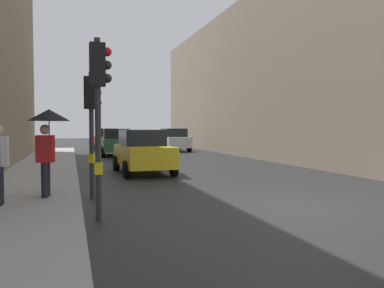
{
  "coord_description": "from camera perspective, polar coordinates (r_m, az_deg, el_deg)",
  "views": [
    {
      "loc": [
        -5.24,
        -8.08,
        1.87
      ],
      "look_at": [
        -0.31,
        7.96,
        1.14
      ],
      "focal_mm": 36.82,
      "sensor_mm": 36.0,
      "label": 1
    }
  ],
  "objects": [
    {
      "name": "ground_plane",
      "position": [
        9.81,
        15.79,
        -8.6
      ],
      "size": [
        120.0,
        120.0,
        0.0
      ],
      "primitive_type": "plane",
      "color": "#28282B"
    },
    {
      "name": "sidewalk_kerb",
      "position": [
        14.24,
        -21.63,
        -4.92
      ],
      "size": [
        2.7,
        40.0,
        0.16
      ],
      "primitive_type": "cube",
      "color": "#A8A5A0",
      "rests_on": "ground"
    },
    {
      "name": "car_red_sedan",
      "position": [
        32.0,
        -12.26,
        0.63
      ],
      "size": [
        2.04,
        4.21,
        1.76
      ],
      "color": "red",
      "rests_on": "ground"
    },
    {
      "name": "car_white_compact",
      "position": [
        30.57,
        -2.76,
        0.61
      ],
      "size": [
        2.13,
        4.26,
        1.76
      ],
      "color": "silver",
      "rests_on": "ground"
    },
    {
      "name": "traffic_light_near_left",
      "position": [
        8.01,
        -13.33,
        6.87
      ],
      "size": [
        0.43,
        0.25,
        3.61
      ],
      "color": "#2D2D2D",
      "rests_on": "ground"
    },
    {
      "name": "building_facade_right",
      "position": [
        30.53,
        15.41,
        8.22
      ],
      "size": [
        12.0,
        31.05,
        9.95
      ],
      "primitive_type": "cube",
      "color": "gray",
      "rests_on": "ground"
    },
    {
      "name": "traffic_light_near_right",
      "position": [
        10.56,
        -14.25,
        4.53
      ],
      "size": [
        0.45,
        0.35,
        3.28
      ],
      "color": "#2D2D2D",
      "rests_on": "ground"
    },
    {
      "name": "car_green_estate",
      "position": [
        26.23,
        -10.89,
        0.26
      ],
      "size": [
        2.15,
        4.27,
        1.76
      ],
      "color": "#2D6038",
      "rests_on": "ground"
    },
    {
      "name": "pedestrian_with_umbrella",
      "position": [
        10.17,
        -20.16,
        2.16
      ],
      "size": [
        1.0,
        1.0,
        2.14
      ],
      "color": "black",
      "rests_on": "sidewalk_kerb"
    },
    {
      "name": "car_yellow_taxi",
      "position": [
        16.13,
        -7.13,
        -1.07
      ],
      "size": [
        2.12,
        4.25,
        1.76
      ],
      "color": "yellow",
      "rests_on": "ground"
    }
  ]
}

